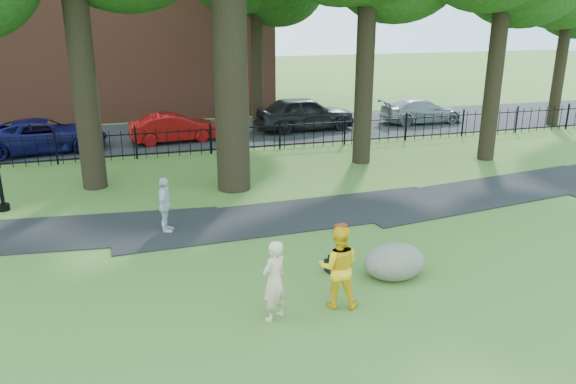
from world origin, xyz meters
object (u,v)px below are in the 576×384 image
object	(u,v)px
red_sedan	(174,128)
boulder	(395,259)
man	(338,267)
woman	(274,281)

from	to	relation	value
red_sedan	boulder	bearing A→B (deg)	-172.81
man	red_sedan	world-z (taller)	man
man	red_sedan	bearing A→B (deg)	-64.33
man	boulder	size ratio (longest dim) A/B	1.21
woman	boulder	size ratio (longest dim) A/B	1.15
boulder	red_sedan	world-z (taller)	red_sedan
boulder	red_sedan	xyz separation A→B (m)	(-3.44, 15.10, 0.23)
boulder	red_sedan	bearing A→B (deg)	102.85
woman	red_sedan	size ratio (longest dim) A/B	0.42
boulder	woman	bearing A→B (deg)	-161.94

